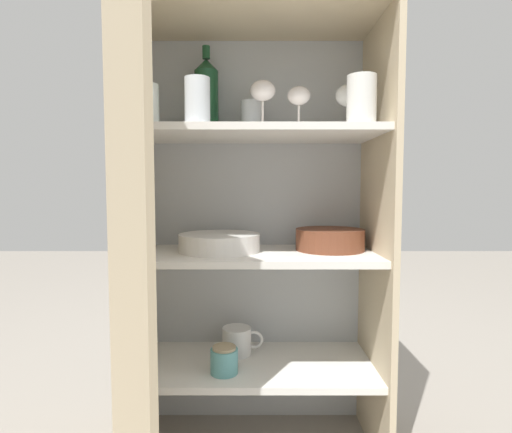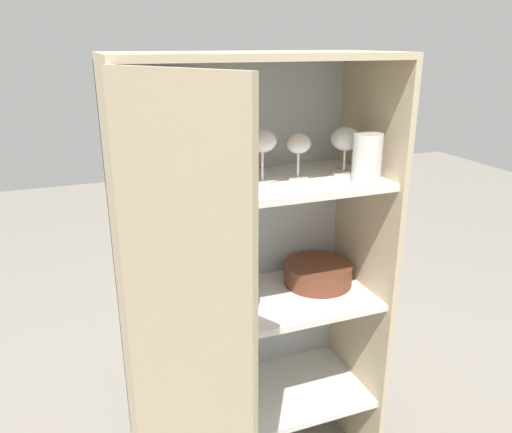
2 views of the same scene
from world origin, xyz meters
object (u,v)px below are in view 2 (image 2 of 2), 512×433
object	(u,v)px
storage_jar	(234,409)
plate_stack_white	(216,297)
mixing_bowl_large	(318,273)
wine_bottle	(186,135)
coffee_mug_primary	(230,379)

from	to	relation	value
storage_jar	plate_stack_white	bearing A→B (deg)	102.58
plate_stack_white	storage_jar	distance (m)	0.34
plate_stack_white	mixing_bowl_large	bearing A→B (deg)	3.75
wine_bottle	storage_jar	distance (m)	0.81
mixing_bowl_large	storage_jar	size ratio (longest dim) A/B	2.66
mixing_bowl_large	coffee_mug_primary	world-z (taller)	mixing_bowl_large
wine_bottle	mixing_bowl_large	distance (m)	0.59
wine_bottle	plate_stack_white	world-z (taller)	wine_bottle
plate_stack_white	coffee_mug_primary	distance (m)	0.33
coffee_mug_primary	storage_jar	world-z (taller)	coffee_mug_primary
coffee_mug_primary	mixing_bowl_large	bearing A→B (deg)	-4.11
wine_bottle	storage_jar	size ratio (longest dim) A/B	3.46
wine_bottle	mixing_bowl_large	size ratio (longest dim) A/B	1.30
plate_stack_white	coffee_mug_primary	xyz separation A→B (m)	(0.05, 0.04, -0.32)
plate_stack_white	coffee_mug_primary	size ratio (longest dim) A/B	1.88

